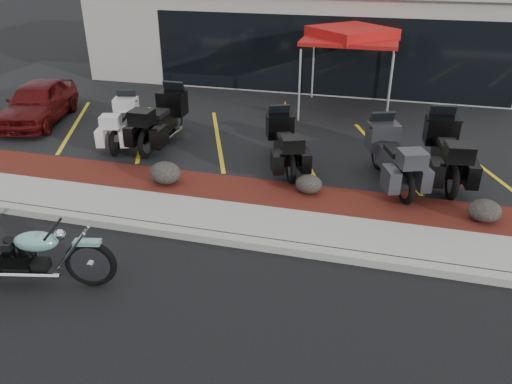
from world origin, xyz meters
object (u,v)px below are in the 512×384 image
(hero_cruiser, at_px, (90,257))
(parked_car, at_px, (38,102))
(traffic_cone, at_px, (285,108))
(popup_canopy, at_px, (351,36))
(touring_white, at_px, (128,112))

(hero_cruiser, height_order, parked_car, parked_car)
(traffic_cone, relative_size, popup_canopy, 0.13)
(parked_car, height_order, popup_canopy, popup_canopy)
(parked_car, height_order, traffic_cone, parked_car)
(parked_car, bearing_deg, popup_canopy, 7.15)
(touring_white, xyz_separation_m, traffic_cone, (3.81, 2.76, -0.40))
(touring_white, relative_size, parked_car, 0.62)
(traffic_cone, bearing_deg, hero_cruiser, -97.82)
(touring_white, height_order, parked_car, touring_white)
(parked_car, distance_m, popup_canopy, 9.42)
(parked_car, bearing_deg, touring_white, -19.34)
(hero_cruiser, xyz_separation_m, traffic_cone, (1.23, 8.97, -0.17))
(hero_cruiser, distance_m, popup_canopy, 10.47)
(traffic_cone, xyz_separation_m, popup_canopy, (1.77, 0.88, 2.08))
(traffic_cone, bearing_deg, popup_canopy, 26.32)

